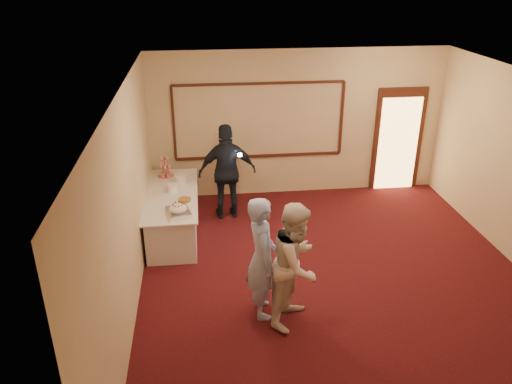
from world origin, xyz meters
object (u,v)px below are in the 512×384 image
Objects in this scene: man at (262,258)px; plate_stack_a at (172,188)px; buffet_table at (173,213)px; plate_stack_b at (181,180)px; tart at (185,200)px; cupcake_stand at (165,168)px; woman at (296,264)px; pavlova_tray at (178,210)px; guest at (227,172)px.

plate_stack_a is at bearing 24.41° from man.
plate_stack_b is (0.16, 0.42, 0.46)m from buffet_table.
tart is (0.22, -0.42, -0.05)m from plate_stack_a.
plate_stack_a is at bearing 74.28° from buffet_table.
cupcake_stand is 0.25× the size of woman.
plate_stack_a is (0.16, -0.77, -0.08)m from cupcake_stand.
pavlova_tray is at bearing 32.67° from man.
cupcake_stand reaches higher than pavlova_tray.
buffet_table is 1.27m from guest.
tart is (0.08, -0.76, -0.05)m from plate_stack_b.
tart is at bearing 24.28° from man.
guest is at bearing 45.94° from woman.
plate_stack_b reaches higher than buffet_table.
cupcake_stand is 1.25m from tart.
pavlova_tray is at bearing -90.60° from plate_stack_b.
plate_stack_a reaches higher than buffet_table.
plate_stack_b reaches higher than plate_stack_a.
buffet_table is 0.94m from pavlova_tray.
tart is (0.10, 0.46, -0.05)m from pavlova_tray.
plate_stack_b is (0.01, 1.23, 0.00)m from pavlova_tray.
man is at bearing 99.37° from woman.
cupcake_stand is at bearing 21.10° from man.
man is (1.06, -2.11, 0.09)m from tart.
tart is 0.14× the size of guest.
man reaches higher than cupcake_stand.
guest reaches higher than pavlova_tray.
buffet_table is at bearing -80.78° from cupcake_stand.
pavlova_tray is 1.68m from cupcake_stand.
plate_stack_b is at bearing 60.64° from woman.
cupcake_stand is 2.40× the size of plate_stack_a.
pavlova_tray reaches higher than plate_stack_a.
plate_stack_a is 0.47m from tart.
cupcake_stand is at bearing 101.56° from plate_stack_a.
pavlova_tray reaches higher than tart.
buffet_table is 0.64m from plate_stack_b.
buffet_table is 1.34× the size of woman.
plate_stack_b is 0.77m from tart.
cupcake_stand is at bearing 99.62° from pavlova_tray.
cupcake_stand is 0.25× the size of man.
plate_stack_b is (0.13, 0.35, 0.00)m from plate_stack_a.
woman is (1.57, -3.06, 0.02)m from plate_stack_b.
tart is 0.15× the size of woman.
guest is (-0.27, 2.98, 0.04)m from man.
guest reaches higher than buffet_table.
woman reaches higher than tart.
buffet_table is 5.30× the size of cupcake_stand.
man is (1.44, -3.29, -0.05)m from cupcake_stand.
man is (1.14, -2.87, 0.03)m from plate_stack_b.
guest is at bearing 27.39° from buffet_table.
pavlova_tray reaches higher than buffet_table.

